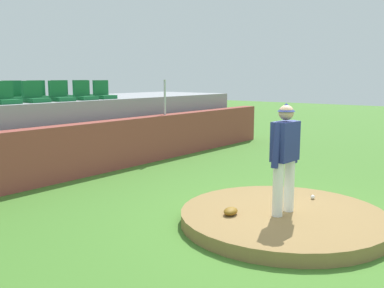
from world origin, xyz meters
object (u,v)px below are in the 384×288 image
(stadium_chair_1, at_px, (5,97))
(stadium_chair_3, at_px, (60,95))
(stadium_chair_5, at_px, (103,93))
(stadium_chair_8, at_px, (15,95))
(baseball, at_px, (313,197))
(stadium_chair_9, at_px, (39,94))
(stadium_chair_2, at_px, (35,96))
(stadium_chair_10, at_px, (62,93))
(stadium_chair_4, at_px, (84,94))
(pitcher, at_px, (285,150))
(stadium_chair_11, at_px, (83,92))
(fielding_glove, at_px, (231,211))

(stadium_chair_1, bearing_deg, stadium_chair_3, 179.72)
(stadium_chair_5, relative_size, stadium_chair_8, 1.00)
(baseball, relative_size, stadium_chair_9, 0.15)
(stadium_chair_2, relative_size, stadium_chair_10, 1.00)
(stadium_chair_2, bearing_deg, stadium_chair_3, 178.03)
(baseball, bearing_deg, stadium_chair_8, 100.04)
(stadium_chair_4, bearing_deg, baseball, 89.14)
(stadium_chair_3, distance_m, stadium_chair_9, 0.93)
(baseball, height_order, stadium_chair_8, stadium_chair_8)
(stadium_chair_3, height_order, stadium_chair_4, same)
(stadium_chair_10, bearing_deg, pitcher, 81.10)
(pitcher, distance_m, stadium_chair_11, 7.39)
(stadium_chair_8, distance_m, stadium_chair_11, 2.05)
(fielding_glove, xyz_separation_m, stadium_chair_8, (0.31, 6.55, 1.61))
(baseball, relative_size, stadium_chair_1, 0.15)
(stadium_chair_4, height_order, stadium_chair_11, same)
(stadium_chair_1, height_order, stadium_chair_10, same)
(stadium_chair_10, height_order, stadium_chair_11, same)
(baseball, bearing_deg, stadium_chair_4, 89.14)
(baseball, xyz_separation_m, fielding_glove, (-1.59, 0.66, 0.02))
(pitcher, bearing_deg, baseball, 1.03)
(stadium_chair_5, height_order, stadium_chair_8, same)
(fielding_glove, bearing_deg, stadium_chair_4, -121.04)
(stadium_chair_8, xyz_separation_m, stadium_chair_9, (0.66, -0.01, 0.00))
(stadium_chair_9, bearing_deg, fielding_glove, 81.57)
(baseball, xyz_separation_m, stadium_chair_3, (-0.61, 6.28, 1.62))
(stadium_chair_5, bearing_deg, baseball, 83.05)
(fielding_glove, distance_m, stadium_chair_1, 5.87)
(baseball, bearing_deg, stadium_chair_11, 83.83)
(stadium_chair_9, height_order, stadium_chair_10, same)
(stadium_chair_5, height_order, stadium_chair_11, same)
(stadium_chair_4, xyz_separation_m, stadium_chair_9, (-0.71, 0.94, 0.00))
(fielding_glove, relative_size, stadium_chair_8, 0.60)
(stadium_chair_5, distance_m, stadium_chair_9, 1.65)
(fielding_glove, height_order, stadium_chair_2, stadium_chair_2)
(pitcher, height_order, stadium_chair_4, stadium_chair_4)
(baseball, bearing_deg, stadium_chair_2, 101.58)
(pitcher, distance_m, stadium_chair_10, 7.25)
(pitcher, xyz_separation_m, fielding_glove, (-0.55, 0.60, -0.93))
(baseball, relative_size, stadium_chair_2, 0.15)
(pitcher, relative_size, stadium_chair_3, 3.41)
(stadium_chair_3, height_order, stadium_chair_8, same)
(baseball, distance_m, stadium_chair_10, 7.37)
(stadium_chair_10, bearing_deg, stadium_chair_2, 32.93)
(stadium_chair_11, bearing_deg, stadium_chair_3, 33.39)
(stadium_chair_10, relative_size, stadium_chair_11, 1.00)
(stadium_chair_11, bearing_deg, stadium_chair_9, -0.53)
(baseball, height_order, stadium_chair_5, stadium_chair_5)
(baseball, bearing_deg, stadium_chair_5, 83.05)
(stadium_chair_5, xyz_separation_m, stadium_chair_8, (-2.04, 0.91, 0.00))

